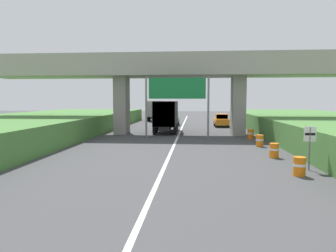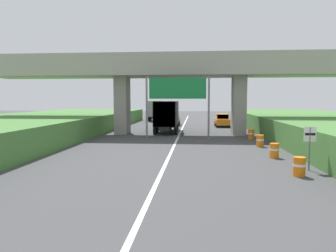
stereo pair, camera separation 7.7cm
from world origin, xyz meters
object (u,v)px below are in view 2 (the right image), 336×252
at_px(speed_limit_sign, 310,142).
at_px(truck_yellow, 157,109).
at_px(overhead_highway_sign, 177,93).
at_px(truck_black, 167,115).
at_px(construction_barrel_4, 251,134).
at_px(construction_barrel_2, 274,150).
at_px(construction_barrel_1, 299,166).
at_px(car_green, 173,119).
at_px(construction_barrel_3, 260,141).
at_px(car_orange, 222,120).

distance_m(speed_limit_sign, truck_yellow, 40.19).
distance_m(overhead_highway_sign, speed_limit_sign, 14.78).
distance_m(truck_yellow, truck_black, 20.36).
height_order(overhead_highway_sign, construction_barrel_4, overhead_highway_sign).
xyz_separation_m(construction_barrel_2, construction_barrel_4, (0.23, 9.43, 0.00)).
bearing_deg(speed_limit_sign, construction_barrel_1, -124.74).
height_order(speed_limit_sign, construction_barrel_1, speed_limit_sign).
xyz_separation_m(car_green, construction_barrel_1, (8.03, -29.41, -0.40)).
bearing_deg(truck_black, construction_barrel_4, -32.83).
height_order(overhead_highway_sign, car_green, overhead_highway_sign).
relative_size(truck_yellow, construction_barrel_1, 8.11).
height_order(car_green, construction_barrel_3, car_green).
relative_size(truck_black, construction_barrel_2, 8.11).
xyz_separation_m(car_green, construction_barrel_3, (8.12, -19.98, -0.40)).
bearing_deg(overhead_highway_sign, construction_barrel_1, -64.65).
bearing_deg(construction_barrel_1, truck_yellow, 106.31).
bearing_deg(car_orange, construction_barrel_2, -86.76).
xyz_separation_m(truck_yellow, car_orange, (10.26, -11.92, -1.08)).
distance_m(car_green, construction_barrel_1, 30.49).
relative_size(construction_barrel_2, construction_barrel_3, 1.00).
height_order(car_orange, construction_barrel_3, car_orange).
bearing_deg(car_green, construction_barrel_1, -74.72).
bearing_deg(truck_yellow, construction_barrel_2, -71.61).
bearing_deg(construction_barrel_3, speed_limit_sign, -84.44).
bearing_deg(overhead_highway_sign, truck_yellow, 101.08).
distance_m(speed_limit_sign, construction_barrel_3, 8.26).
height_order(truck_yellow, construction_barrel_2, truck_yellow).
bearing_deg(construction_barrel_1, construction_barrel_2, 89.97).
height_order(construction_barrel_1, construction_barrel_4, same).
relative_size(speed_limit_sign, truck_black, 0.31).
bearing_deg(car_green, car_orange, -15.33).
relative_size(truck_yellow, construction_barrel_2, 8.11).
bearing_deg(truck_black, construction_barrel_2, -61.55).
distance_m(speed_limit_sign, construction_barrel_2, 3.70).
height_order(car_orange, construction_barrel_1, car_orange).
height_order(car_orange, construction_barrel_2, car_orange).
bearing_deg(truck_black, car_green, 90.32).
distance_m(truck_yellow, construction_barrel_2, 36.67).
distance_m(car_green, construction_barrel_3, 21.57).
height_order(truck_black, car_orange, truck_black).
distance_m(construction_barrel_3, construction_barrel_4, 4.72).
height_order(construction_barrel_1, construction_barrel_3, same).
relative_size(truck_black, car_green, 1.78).
height_order(truck_black, construction_barrel_1, truck_black).
xyz_separation_m(car_green, car_orange, (6.74, -1.85, 0.00)).
relative_size(construction_barrel_1, construction_barrel_4, 1.00).
distance_m(truck_black, car_orange, 10.58).
height_order(truck_black, car_green, truck_black).
xyz_separation_m(construction_barrel_1, construction_barrel_3, (0.09, 9.43, 0.00)).
height_order(speed_limit_sign, truck_black, truck_black).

